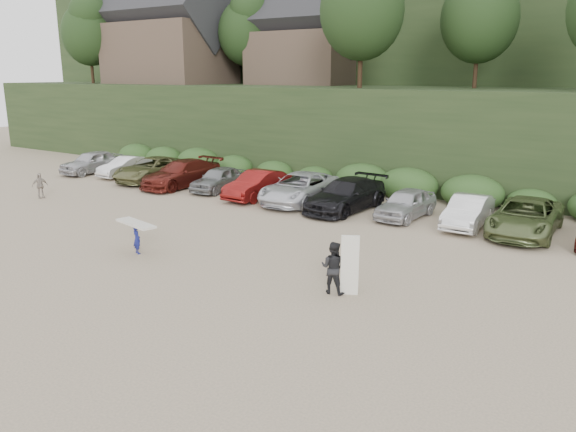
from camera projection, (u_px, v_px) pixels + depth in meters
The scene contains 6 objects.
ground at pixel (238, 266), 20.81m from camera, with size 120.00×120.00×0.00m, color tan.
hillside_backdrop at pixel (499, 20), 47.16m from camera, with size 90.00×41.50×28.00m.
parked_cars at pixel (281, 186), 31.32m from camera, with size 34.24×6.31×1.65m.
distant_walker at pixel (40, 186), 31.82m from camera, with size 0.85×0.35×1.45m, color gray.
child_surfer at pixel (136, 232), 22.00m from camera, with size 2.20×1.02×1.27m.
adult_surfer at pixel (335, 267), 18.02m from camera, with size 1.34×0.76×2.04m.
Camera 1 is at (12.45, -15.38, 6.96)m, focal length 35.00 mm.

